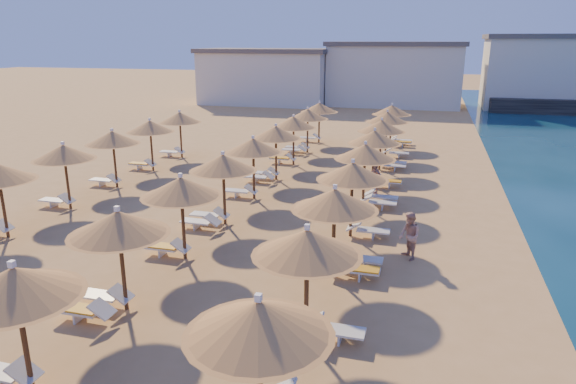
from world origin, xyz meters
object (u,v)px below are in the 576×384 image
(beachgoer_b, at_px, (409,236))
(beachgoer_c, at_px, (375,178))
(parasol_row_west, at_px, (223,164))
(parasol_row_east, at_px, (353,173))

(beachgoer_b, bearing_deg, beachgoer_c, 166.40)
(beachgoer_c, bearing_deg, parasol_row_west, -89.50)
(parasol_row_west, relative_size, beachgoer_b, 23.32)
(parasol_row_east, height_order, beachgoer_c, parasol_row_east)
(beachgoer_b, bearing_deg, parasol_row_west, -130.56)
(parasol_row_east, distance_m, beachgoer_c, 6.49)
(parasol_row_east, xyz_separation_m, parasol_row_west, (-5.33, 0.00, 0.00))
(parasol_row_west, xyz_separation_m, beachgoer_c, (5.58, 6.23, -1.81))
(beachgoer_c, relative_size, beachgoer_b, 0.91)
(parasol_row_west, height_order, beachgoer_b, parasol_row_west)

